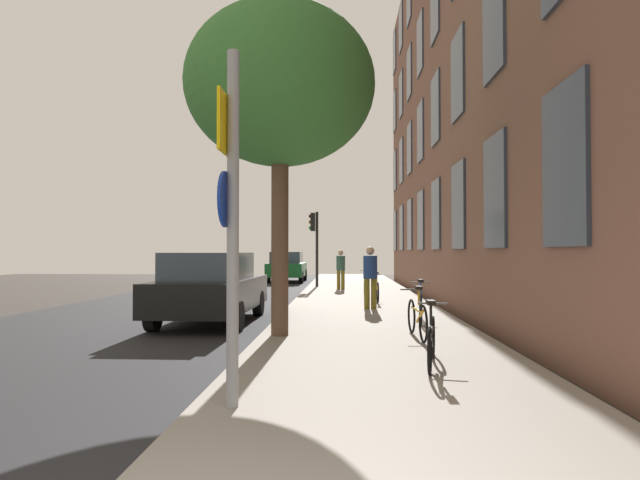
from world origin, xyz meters
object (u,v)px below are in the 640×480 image
Objects in this scene: sign_post at (231,208)px; bicycle_2 at (420,305)px; bicycle_3 at (377,290)px; bicycle_4 at (365,285)px; pedestrian_0 at (370,273)px; car_0 at (211,287)px; bicycle_0 at (431,340)px; traffic_light at (315,235)px; pedestrian_1 at (341,267)px; car_1 at (287,266)px; bicycle_1 at (417,317)px; tree_near at (280,87)px.

bicycle_2 is at bearing 66.21° from sign_post.
bicycle_4 is (-0.27, 1.72, 0.03)m from bicycle_3.
bicycle_3 is 2.14m from pedestrian_0.
car_0 is at bearing 174.35° from bicycle_2.
bicycle_4 is at bearing 92.17° from bicycle_0.
traffic_light reaches higher than bicycle_3.
pedestrian_0 is (-0.30, -2.03, 0.60)m from bicycle_3.
pedestrian_1 is (1.15, -1.69, -1.35)m from traffic_light.
car_1 reaches higher than bicycle_4.
sign_post reaches higher than bicycle_1.
pedestrian_0 is at bearing 110.27° from bicycle_2.
bicycle_3 is at bearing -81.24° from bicycle_4.
tree_near is 3.54× the size of bicycle_1.
bicycle_2 is at bearing 34.10° from tree_near.
pedestrian_0 is at bearing 67.15° from tree_near.
pedestrian_0 is (-0.44, 7.03, 0.60)m from bicycle_0.
sign_post reaches higher than car_0.
pedestrian_1 is 9.83m from car_0.
car_0 is (-4.22, 4.91, 0.38)m from bicycle_0.
sign_post is at bearing -101.13° from bicycle_3.
car_0 is (-4.73, 0.47, 0.36)m from bicycle_2.
bicycle_1 is 0.39× the size of car_0.
bicycle_2 is (0.51, 4.45, 0.02)m from bicycle_0.
pedestrian_0 is at bearing -83.65° from pedestrian_1.
bicycle_3 is 0.40× the size of car_1.
traffic_light is 13.65m from tree_near.
sign_post reaches higher than pedestrian_1.
pedestrian_0 is 4.34m from car_0.
bicycle_4 is at bearing 98.76° from bicycle_3.
bicycle_0 is (2.40, -15.97, -1.91)m from traffic_light.
car_0 is at bearing -107.61° from pedestrian_1.
tree_near is 3.67× the size of pedestrian_0.
sign_post is at bearing -139.81° from bicycle_0.
bicycle_1 is 0.99× the size of bicycle_2.
bicycle_4 is (-0.41, 10.78, 0.04)m from bicycle_0.
tree_near is 3.52× the size of bicycle_2.
bicycle_2 is at bearing -74.48° from car_1.
car_1 reaches higher than bicycle_1.
car_0 is 16.39m from car_1.
bicycle_3 is 12.90m from car_1.
car_1 is at bearing 109.67° from bicycle_4.
traffic_light is at bearing 104.19° from bicycle_2.
car_0 reaches higher than bicycle_0.
bicycle_4 is at bearing 76.83° from tree_near.
pedestrian_1 reaches higher than bicycle_3.
traffic_light is 2.45m from pedestrian_1.
car_0 is (-3.81, -5.87, 0.34)m from bicycle_4.
sign_post is 1.99× the size of bicycle_4.
traffic_light is at bearing 108.11° from bicycle_3.
traffic_light reaches higher than bicycle_2.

